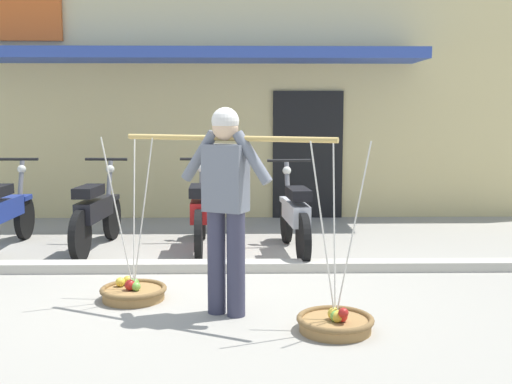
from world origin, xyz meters
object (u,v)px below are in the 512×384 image
(fruit_vendor, at_px, (226,197))
(motorcycle_third_in_row, at_px, (200,212))
(fruit_basket_left_side, at_px, (335,321))
(motorcycle_nearest_shop, at_px, (5,213))
(motorcycle_second_in_row, at_px, (96,213))
(motorcycle_end_of_row, at_px, (295,216))
(fruit_basket_right_side, at_px, (133,291))

(fruit_vendor, xyz_separation_m, motorcycle_third_in_row, (-0.39, 2.48, -0.53))
(fruit_basket_left_side, xyz_separation_m, motorcycle_nearest_shop, (-3.58, 2.90, 0.38))
(fruit_vendor, distance_m, motorcycle_third_in_row, 2.56)
(fruit_vendor, bearing_deg, fruit_basket_left_side, -26.62)
(fruit_basket_left_side, relative_size, motorcycle_second_in_row, 0.80)
(motorcycle_end_of_row, bearing_deg, fruit_basket_right_side, -131.62)
(motorcycle_nearest_shop, xyz_separation_m, motorcycle_end_of_row, (3.48, -0.28, 0.00))
(fruit_basket_right_side, xyz_separation_m, motorcycle_second_in_row, (-0.80, 2.03, 0.37))
(motorcycle_second_in_row, distance_m, motorcycle_end_of_row, 2.40)
(fruit_basket_left_side, xyz_separation_m, motorcycle_end_of_row, (-0.10, 2.62, 0.38))
(fruit_basket_left_side, height_order, motorcycle_second_in_row, fruit_basket_left_side)
(motorcycle_third_in_row, bearing_deg, motorcycle_end_of_row, -13.75)
(fruit_basket_right_side, distance_m, motorcycle_end_of_row, 2.41)
(fruit_vendor, distance_m, motorcycle_end_of_row, 2.38)
(fruit_vendor, bearing_deg, motorcycle_nearest_shop, 137.94)
(motorcycle_nearest_shop, bearing_deg, fruit_basket_right_side, -47.21)
(fruit_basket_left_side, relative_size, motorcycle_third_in_row, 0.80)
(motorcycle_second_in_row, xyz_separation_m, motorcycle_end_of_row, (2.38, -0.25, 0.00))
(motorcycle_end_of_row, bearing_deg, fruit_vendor, -108.59)
(fruit_basket_right_side, bearing_deg, motorcycle_nearest_shop, 132.79)
(fruit_basket_left_side, bearing_deg, motorcycle_third_in_row, 112.93)
(fruit_basket_left_side, xyz_separation_m, motorcycle_third_in_row, (-1.23, 2.90, 0.38))
(fruit_basket_right_side, distance_m, motorcycle_third_in_row, 2.14)
(fruit_basket_left_side, height_order, motorcycle_end_of_row, fruit_basket_left_side)
(motorcycle_nearest_shop, height_order, motorcycle_third_in_row, same)
(motorcycle_third_in_row, bearing_deg, fruit_basket_left_side, -67.07)
(fruit_basket_left_side, distance_m, motorcycle_third_in_row, 3.17)
(motorcycle_second_in_row, bearing_deg, motorcycle_nearest_shop, 178.66)
(motorcycle_end_of_row, bearing_deg, motorcycle_third_in_row, 166.25)
(fruit_basket_left_side, bearing_deg, motorcycle_second_in_row, 130.85)
(fruit_basket_right_side, xyz_separation_m, motorcycle_third_in_row, (0.46, 2.06, 0.37))
(fruit_vendor, relative_size, fruit_basket_right_side, 1.17)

